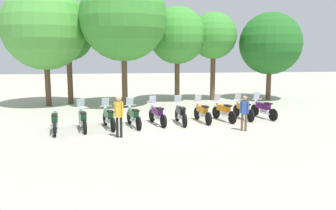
{
  "coord_description": "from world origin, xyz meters",
  "views": [
    {
      "loc": [
        -2.13,
        -16.83,
        3.63
      ],
      "look_at": [
        0.0,
        0.5,
        0.9
      ],
      "focal_mm": 37.14,
      "sensor_mm": 36.0,
      "label": 1
    }
  ],
  "objects_px": {
    "motorcycle_0": "(55,121)",
    "tree_1": "(68,36)",
    "motorcycle_2": "(109,117)",
    "tree_2": "(123,17)",
    "motorcycle_7": "(223,111)",
    "motorcycle_9": "(263,109)",
    "tree_0": "(45,28)",
    "tree_3": "(177,35)",
    "tree_5": "(270,44)",
    "tree_4": "(214,36)",
    "motorcycle_8": "(243,109)",
    "motorcycle_6": "(202,112)",
    "motorcycle_1": "(83,119)",
    "motorcycle_4": "(157,114)",
    "person_1": "(119,113)",
    "motorcycle_5": "(181,114)",
    "person_0": "(244,111)",
    "motorcycle_3": "(133,116)"
  },
  "relations": [
    {
      "from": "person_0",
      "to": "tree_0",
      "type": "distance_m",
      "value": 14.22
    },
    {
      "from": "motorcycle_9",
      "to": "tree_1",
      "type": "height_order",
      "value": "tree_1"
    },
    {
      "from": "motorcycle_1",
      "to": "tree_5",
      "type": "height_order",
      "value": "tree_5"
    },
    {
      "from": "motorcycle_0",
      "to": "tree_1",
      "type": "distance_m",
      "value": 9.59
    },
    {
      "from": "person_0",
      "to": "motorcycle_4",
      "type": "bearing_deg",
      "value": -84.27
    },
    {
      "from": "motorcycle_7",
      "to": "tree_0",
      "type": "xyz_separation_m",
      "value": [
        -10.16,
        6.32,
        4.6
      ]
    },
    {
      "from": "motorcycle_0",
      "to": "motorcycle_6",
      "type": "height_order",
      "value": "motorcycle_6"
    },
    {
      "from": "motorcycle_6",
      "to": "tree_1",
      "type": "xyz_separation_m",
      "value": [
        -7.66,
        7.19,
        4.07
      ]
    },
    {
      "from": "motorcycle_8",
      "to": "tree_3",
      "type": "xyz_separation_m",
      "value": [
        -2.5,
        7.23,
        4.19
      ]
    },
    {
      "from": "tree_0",
      "to": "tree_3",
      "type": "bearing_deg",
      "value": 8.18
    },
    {
      "from": "motorcycle_1",
      "to": "motorcycle_2",
      "type": "xyz_separation_m",
      "value": [
        1.17,
        0.27,
        0.0
      ]
    },
    {
      "from": "motorcycle_0",
      "to": "tree_1",
      "type": "xyz_separation_m",
      "value": [
        -0.6,
        8.66,
        4.09
      ]
    },
    {
      "from": "motorcycle_6",
      "to": "person_0",
      "type": "xyz_separation_m",
      "value": [
        1.46,
        -2.21,
        0.43
      ]
    },
    {
      "from": "motorcycle_8",
      "to": "tree_4",
      "type": "relative_size",
      "value": 0.34
    },
    {
      "from": "motorcycle_5",
      "to": "tree_2",
      "type": "relative_size",
      "value": 0.26
    },
    {
      "from": "tree_2",
      "to": "motorcycle_2",
      "type": "bearing_deg",
      "value": -96.99
    },
    {
      "from": "motorcycle_8",
      "to": "motorcycle_9",
      "type": "height_order",
      "value": "same"
    },
    {
      "from": "motorcycle_1",
      "to": "motorcycle_7",
      "type": "distance_m",
      "value": 7.17
    },
    {
      "from": "motorcycle_4",
      "to": "person_1",
      "type": "relative_size",
      "value": 1.18
    },
    {
      "from": "tree_2",
      "to": "tree_4",
      "type": "height_order",
      "value": "tree_2"
    },
    {
      "from": "motorcycle_4",
      "to": "tree_0",
      "type": "distance_m",
      "value": 10.56
    },
    {
      "from": "tree_3",
      "to": "motorcycle_2",
      "type": "bearing_deg",
      "value": -117.91
    },
    {
      "from": "motorcycle_1",
      "to": "person_1",
      "type": "height_order",
      "value": "person_1"
    },
    {
      "from": "motorcycle_2",
      "to": "tree_3",
      "type": "xyz_separation_m",
      "value": [
        4.56,
        8.62,
        4.19
      ]
    },
    {
      "from": "tree_0",
      "to": "motorcycle_6",
      "type": "bearing_deg",
      "value": -35.81
    },
    {
      "from": "tree_3",
      "to": "tree_5",
      "type": "distance_m",
      "value": 6.91
    },
    {
      "from": "motorcycle_5",
      "to": "tree_0",
      "type": "distance_m",
      "value": 11.33
    },
    {
      "from": "motorcycle_0",
      "to": "person_1",
      "type": "height_order",
      "value": "person_1"
    },
    {
      "from": "motorcycle_3",
      "to": "tree_4",
      "type": "relative_size",
      "value": 0.33
    },
    {
      "from": "motorcycle_6",
      "to": "motorcycle_8",
      "type": "distance_m",
      "value": 2.41
    },
    {
      "from": "motorcycle_6",
      "to": "tree_2",
      "type": "xyz_separation_m",
      "value": [
        -3.94,
        5.45,
        5.2
      ]
    },
    {
      "from": "motorcycle_0",
      "to": "motorcycle_5",
      "type": "distance_m",
      "value": 6.0
    },
    {
      "from": "motorcycle_9",
      "to": "person_0",
      "type": "distance_m",
      "value": 3.53
    },
    {
      "from": "motorcycle_7",
      "to": "tree_1",
      "type": "distance_m",
      "value": 11.99
    },
    {
      "from": "tree_5",
      "to": "motorcycle_8",
      "type": "bearing_deg",
      "value": -122.04
    },
    {
      "from": "motorcycle_7",
      "to": "motorcycle_9",
      "type": "distance_m",
      "value": 2.4
    },
    {
      "from": "tree_4",
      "to": "tree_0",
      "type": "bearing_deg",
      "value": -173.19
    },
    {
      "from": "motorcycle_4",
      "to": "tree_1",
      "type": "distance_m",
      "value": 10.05
    },
    {
      "from": "motorcycle_6",
      "to": "tree_2",
      "type": "bearing_deg",
      "value": 26.01
    },
    {
      "from": "motorcycle_0",
      "to": "motorcycle_9",
      "type": "bearing_deg",
      "value": -88.15
    },
    {
      "from": "motorcycle_2",
      "to": "tree_2",
      "type": "xyz_separation_m",
      "value": [
        0.77,
        6.31,
        5.2
      ]
    },
    {
      "from": "motorcycle_5",
      "to": "person_0",
      "type": "xyz_separation_m",
      "value": [
        2.63,
        -1.9,
        0.43
      ]
    },
    {
      "from": "person_1",
      "to": "tree_3",
      "type": "xyz_separation_m",
      "value": [
        4.04,
        10.51,
        3.64
      ]
    },
    {
      "from": "tree_0",
      "to": "tree_2",
      "type": "distance_m",
      "value": 5.19
    },
    {
      "from": "motorcycle_1",
      "to": "motorcycle_4",
      "type": "height_order",
      "value": "same"
    },
    {
      "from": "motorcycle_7",
      "to": "motorcycle_9",
      "type": "bearing_deg",
      "value": -95.78
    },
    {
      "from": "motorcycle_7",
      "to": "motorcycle_8",
      "type": "bearing_deg",
      "value": -89.55
    },
    {
      "from": "motorcycle_2",
      "to": "tree_3",
      "type": "height_order",
      "value": "tree_3"
    },
    {
      "from": "motorcycle_4",
      "to": "motorcycle_8",
      "type": "distance_m",
      "value": 4.79
    },
    {
      "from": "motorcycle_0",
      "to": "motorcycle_8",
      "type": "bearing_deg",
      "value": -87.31
    }
  ]
}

